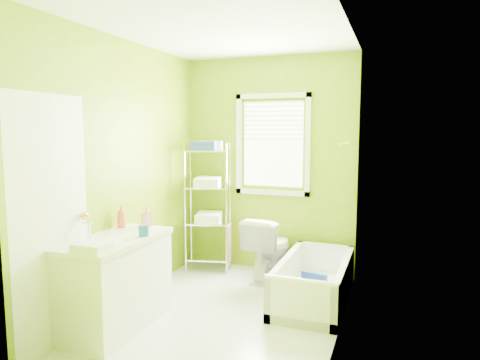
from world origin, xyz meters
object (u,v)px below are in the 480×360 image
(bathtub, at_px, (314,287))
(wire_shelf_unit, at_px, (209,192))
(vanity, at_px, (116,280))
(toilet, at_px, (269,248))

(bathtub, distance_m, wire_shelf_unit, 1.73)
(vanity, bearing_deg, bathtub, 37.42)
(toilet, height_order, wire_shelf_unit, wire_shelf_unit)
(toilet, relative_size, wire_shelf_unit, 0.46)
(vanity, bearing_deg, wire_shelf_unit, 86.30)
(bathtub, height_order, wire_shelf_unit, wire_shelf_unit)
(toilet, distance_m, wire_shelf_unit, 1.00)
(vanity, distance_m, wire_shelf_unit, 1.82)
(bathtub, bearing_deg, vanity, -142.58)
(toilet, height_order, vanity, vanity)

